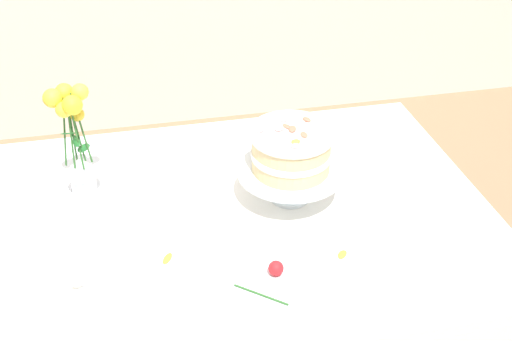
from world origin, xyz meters
The scene contains 9 objects.
dining_table centered at (0.00, -0.03, 0.65)m, with size 1.40×1.00×0.74m.
linen_napkin centered at (0.17, 0.03, 0.74)m, with size 0.32×0.32×0.00m, color white.
cake_stand centered at (0.17, 0.03, 0.82)m, with size 0.29×0.29×0.10m.
layer_cake centered at (0.17, 0.03, 0.90)m, with size 0.22×0.22×0.13m.
flower_vase centered at (-0.39, 0.18, 0.91)m, with size 0.12×0.10×0.33m.
teacup centered at (-0.45, -0.23, 0.77)m, with size 0.11×0.11×0.06m.
fallen_rose centered at (0.05, -0.27, 0.76)m, with size 0.12×0.13×0.04m.
loose_petal_0 centered at (-0.19, -0.15, 0.74)m, with size 0.04×0.02×0.01m, color orange.
loose_petal_1 centered at (0.23, -0.23, 0.74)m, with size 0.03×0.02×0.01m, color orange.
Camera 1 is at (-0.22, -1.33, 1.77)m, focal length 43.78 mm.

